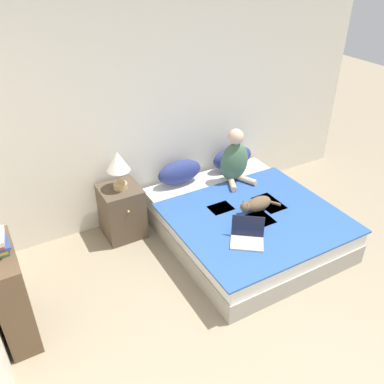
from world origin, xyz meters
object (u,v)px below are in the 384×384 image
at_px(nightstand, 122,211).
at_px(bookshelf, 11,293).
at_px(person_sitting, 235,160).
at_px(table_lamp, 118,164).
at_px(pillow_far, 232,158).
at_px(cat_tabby, 257,204).
at_px(laptop_open, 247,237).
at_px(bed, 245,223).
at_px(pillow_near, 180,172).

height_order(nightstand, bookshelf, bookshelf).
distance_m(person_sitting, table_lamp, 1.41).
xyz_separation_m(pillow_far, table_lamp, (-1.54, -0.10, 0.36)).
height_order(cat_tabby, bookshelf, bookshelf).
bearing_deg(table_lamp, laptop_open, -55.94).
height_order(pillow_far, nightstand, pillow_far).
xyz_separation_m(person_sitting, laptop_open, (-0.56, -1.05, -0.23)).
height_order(bed, bookshelf, bookshelf).
bearing_deg(pillow_near, cat_tabby, -64.61).
bearing_deg(laptop_open, person_sitting, 99.15).
relative_size(cat_tabby, laptop_open, 1.25).
bearing_deg(cat_tabby, bed, -58.17).
distance_m(bed, laptop_open, 0.63).
bearing_deg(nightstand, cat_tabby, -34.43).
height_order(nightstand, table_lamp, table_lamp).
xyz_separation_m(pillow_near, table_lamp, (-0.78, -0.10, 0.36)).
bearing_deg(nightstand, bookshelf, -146.35).
distance_m(pillow_near, laptop_open, 1.32).
distance_m(cat_tabby, table_lamp, 1.54).
distance_m(nightstand, bookshelf, 1.55).
bearing_deg(bed, laptop_open, -125.11).
distance_m(pillow_near, table_lamp, 0.86).
bearing_deg(cat_tabby, pillow_near, -67.22).
bearing_deg(person_sitting, pillow_far, 59.63).
xyz_separation_m(cat_tabby, bookshelf, (-2.52, -0.01, -0.05)).
xyz_separation_m(pillow_far, bookshelf, (-2.83, -0.95, -0.11)).
relative_size(laptop_open, table_lamp, 0.94).
bearing_deg(person_sitting, bookshelf, -165.74).
xyz_separation_m(laptop_open, table_lamp, (-0.82, 1.22, 0.46)).
height_order(cat_tabby, laptop_open, laptop_open).
distance_m(pillow_far, bookshelf, 2.99).
bearing_deg(pillow_far, cat_tabby, -108.65).
distance_m(person_sitting, cat_tabby, 0.72).
relative_size(laptop_open, nightstand, 0.67).
height_order(cat_tabby, table_lamp, table_lamp).
height_order(cat_tabby, nightstand, nightstand).
xyz_separation_m(pillow_near, bookshelf, (-2.07, -0.95, -0.11)).
bearing_deg(cat_tabby, pillow_far, -111.26).
distance_m(pillow_far, laptop_open, 1.50).
distance_m(nightstand, table_lamp, 0.61).
bearing_deg(table_lamp, pillow_far, 3.56).
distance_m(pillow_far, cat_tabby, 0.99).
xyz_separation_m(pillow_far, nightstand, (-1.55, -0.09, -0.25)).
height_order(pillow_far, bookshelf, bookshelf).
bearing_deg(pillow_far, bookshelf, -161.54).
distance_m(pillow_near, nightstand, 0.83).
height_order(table_lamp, bookshelf, table_lamp).
bearing_deg(bed, nightstand, 147.25).
relative_size(bed, nightstand, 3.16).
relative_size(bed, person_sitting, 2.91).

